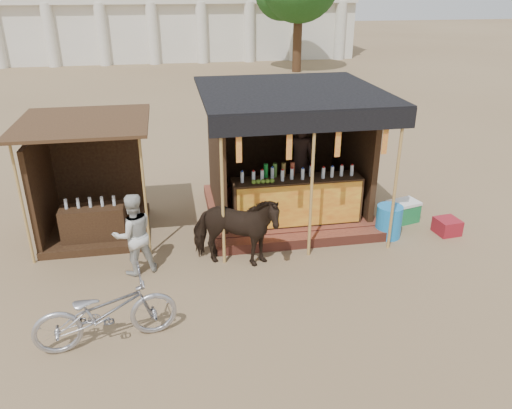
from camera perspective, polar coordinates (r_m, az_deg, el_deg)
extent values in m
plane|color=#846B4C|center=(8.07, 2.04, -11.78)|extent=(120.00, 120.00, 0.00)
cube|color=brown|center=(11.17, 3.34, -0.34)|extent=(3.40, 2.80, 0.22)
cube|color=brown|center=(9.83, 5.40, -4.08)|extent=(3.40, 0.35, 0.20)
cube|color=#382614|center=(10.09, 4.64, 0.48)|extent=(2.60, 0.55, 0.95)
cube|color=#C55517|center=(9.84, 5.06, -0.18)|extent=(2.50, 0.02, 0.88)
cube|color=#382614|center=(11.85, 2.10, 8.14)|extent=(3.00, 0.12, 2.50)
cube|color=#382614|center=(10.44, -4.56, 5.86)|extent=(0.12, 2.50, 2.50)
cube|color=#382614|center=(11.12, 11.10, 6.62)|extent=(0.12, 2.50, 2.50)
cube|color=black|center=(10.17, 3.96, 12.85)|extent=(3.60, 3.60, 0.06)
cube|color=black|center=(8.54, 6.80, 9.31)|extent=(3.60, 0.06, 0.36)
cylinder|color=tan|center=(8.65, -3.86, 1.24)|extent=(0.06, 0.06, 2.75)
cylinder|color=tan|center=(8.94, 6.38, 1.94)|extent=(0.06, 0.06, 2.75)
cylinder|color=tan|center=(9.50, 15.69, 2.52)|extent=(0.06, 0.06, 2.75)
cube|color=red|center=(8.40, -1.97, 6.58)|extent=(0.10, 0.02, 0.55)
cube|color=red|center=(8.56, 3.82, 6.88)|extent=(0.10, 0.02, 0.55)
cube|color=red|center=(8.80, 9.36, 7.09)|extent=(0.10, 0.02, 0.55)
cube|color=red|center=(9.12, 14.55, 7.24)|extent=(0.10, 0.02, 0.55)
imported|color=black|center=(10.96, 5.00, 4.88)|extent=(0.73, 0.54, 1.83)
cube|color=#382614|center=(10.77, -17.51, -2.70)|extent=(2.00, 2.00, 0.15)
cube|color=#382614|center=(11.26, -17.62, 3.89)|extent=(1.90, 0.10, 2.10)
cube|color=#382614|center=(10.57, -23.25, 1.70)|extent=(0.10, 1.90, 2.10)
cube|color=#472D19|center=(9.90, -19.21, 8.88)|extent=(2.40, 2.40, 0.06)
cylinder|color=tan|center=(9.60, -25.16, -0.01)|extent=(0.05, 0.05, 2.35)
cylinder|color=tan|center=(9.25, -12.59, 0.93)|extent=(0.05, 0.05, 2.35)
cube|color=#382614|center=(10.18, -18.02, -2.32)|extent=(1.20, 0.50, 0.80)
imported|color=black|center=(8.86, -2.40, -3.03)|extent=(1.79, 1.23, 1.38)
imported|color=#A0A0A9|center=(7.42, -16.82, -11.61)|extent=(2.07, 1.02, 1.04)
imported|color=beige|center=(8.86, -13.82, -3.34)|extent=(0.86, 0.76, 1.49)
cylinder|color=#1A78C3|center=(10.36, 14.93, -1.88)|extent=(0.54, 0.54, 0.66)
cube|color=maroon|center=(10.93, 21.00, -2.34)|extent=(0.49, 0.49, 0.32)
cube|color=#1B7C3F|center=(11.15, 16.42, -0.91)|extent=(0.70, 0.56, 0.40)
cube|color=white|center=(11.05, 16.55, 0.18)|extent=(0.73, 0.58, 0.06)
cube|color=silver|center=(32.80, -12.01, 21.85)|extent=(26.00, 0.50, 0.40)
cylinder|color=silver|center=(33.56, -22.47, 17.41)|extent=(0.70, 0.70, 3.60)
cylinder|color=silver|center=(33.10, -17.16, 18.05)|extent=(0.70, 0.70, 3.60)
cylinder|color=silver|center=(32.91, -11.71, 18.55)|extent=(0.70, 0.70, 3.60)
cylinder|color=silver|center=(33.00, -6.21, 18.90)|extent=(0.70, 0.70, 3.60)
cylinder|color=silver|center=(33.35, -0.78, 19.08)|extent=(0.70, 0.70, 3.60)
cylinder|color=silver|center=(33.97, 4.51, 19.11)|extent=(0.70, 0.70, 3.60)
cylinder|color=silver|center=(34.84, 9.58, 18.99)|extent=(0.70, 0.70, 3.60)
cylinder|color=#382314|center=(29.46, 4.76, 18.73)|extent=(0.50, 0.50, 4.00)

